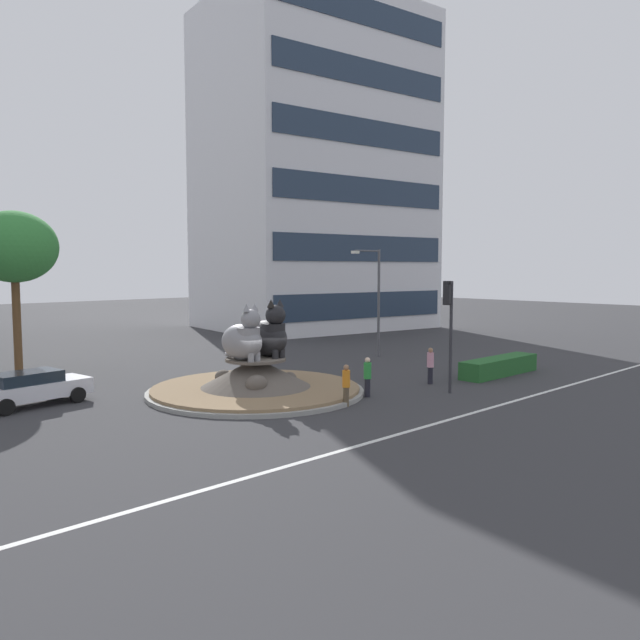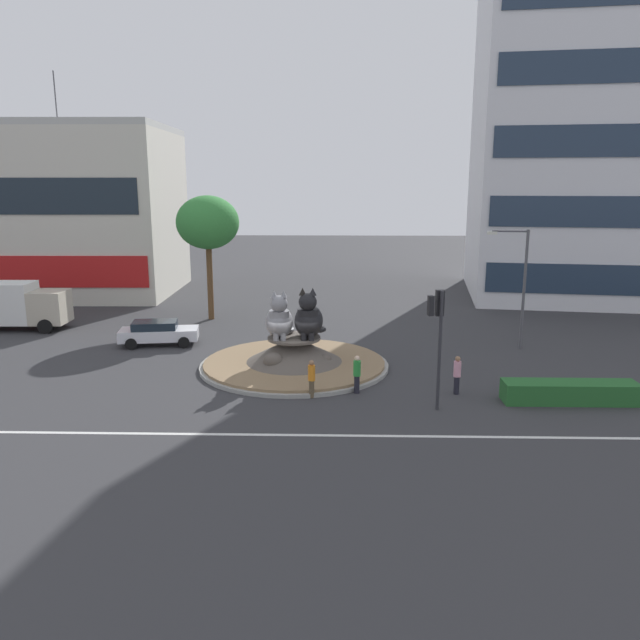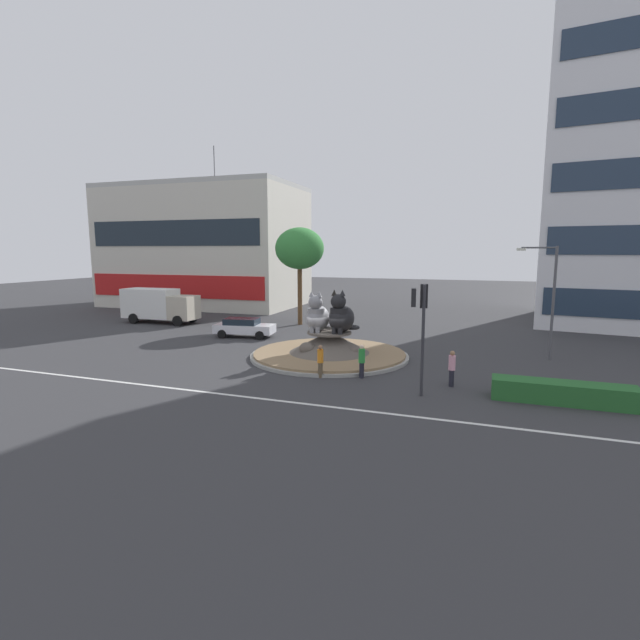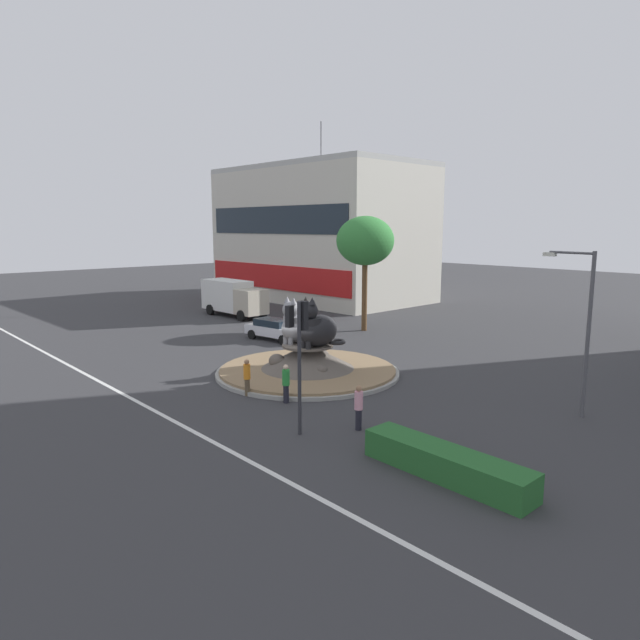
{
  "view_description": "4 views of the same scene",
  "coord_description": "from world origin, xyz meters",
  "px_view_note": "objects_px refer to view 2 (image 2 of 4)",
  "views": [
    {
      "loc": [
        -16.3,
        -21.54,
        5.53
      ],
      "look_at": [
        2.86,
        -1.09,
        3.16
      ],
      "focal_mm": 34.6,
      "sensor_mm": 36.0,
      "label": 1
    },
    {
      "loc": [
        2.05,
        -29.93,
        9.14
      ],
      "look_at": [
        1.35,
        -1.64,
        2.82
      ],
      "focal_mm": 34.56,
      "sensor_mm": 36.0,
      "label": 2
    },
    {
      "loc": [
        8.85,
        -26.34,
        6.42
      ],
      "look_at": [
        -0.02,
        -1.61,
        2.5
      ],
      "focal_mm": 26.33,
      "sensor_mm": 36.0,
      "label": 3
    },
    {
      "loc": [
        21.39,
        -18.55,
        7.63
      ],
      "look_at": [
        0.4,
        0.5,
        2.84
      ],
      "focal_mm": 31.36,
      "sensor_mm": 36.0,
      "label": 4
    }
  ],
  "objects_px": {
    "streetlight_arm": "(520,280)",
    "pedestrian_green_shirt": "(357,373)",
    "cat_statue_grey": "(279,320)",
    "pedestrian_pink_shirt": "(457,374)",
    "shophouse_block": "(40,211)",
    "office_tower": "(601,115)",
    "sedan_on_far_lane": "(158,332)",
    "delivery_box_truck": "(9,304)",
    "broadleaf_tree_behind_island": "(208,223)",
    "cat_statue_black": "(309,319)",
    "traffic_light_mast": "(438,323)",
    "pedestrian_orange_shirt": "(312,378)"
  },
  "relations": [
    {
      "from": "broadleaf_tree_behind_island",
      "to": "pedestrian_orange_shirt",
      "type": "relative_size",
      "value": 4.93
    },
    {
      "from": "office_tower",
      "to": "traffic_light_mast",
      "type": "bearing_deg",
      "value": -113.82
    },
    {
      "from": "traffic_light_mast",
      "to": "office_tower",
      "type": "bearing_deg",
      "value": -41.99
    },
    {
      "from": "broadleaf_tree_behind_island",
      "to": "pedestrian_pink_shirt",
      "type": "bearing_deg",
      "value": -47.27
    },
    {
      "from": "streetlight_arm",
      "to": "sedan_on_far_lane",
      "type": "xyz_separation_m",
      "value": [
        -20.34,
        0.27,
        -3.16
      ]
    },
    {
      "from": "pedestrian_orange_shirt",
      "to": "delivery_box_truck",
      "type": "relative_size",
      "value": 0.24
    },
    {
      "from": "streetlight_arm",
      "to": "delivery_box_truck",
      "type": "bearing_deg",
      "value": -0.0
    },
    {
      "from": "traffic_light_mast",
      "to": "sedan_on_far_lane",
      "type": "relative_size",
      "value": 1.08
    },
    {
      "from": "pedestrian_green_shirt",
      "to": "delivery_box_truck",
      "type": "distance_m",
      "value": 24.5
    },
    {
      "from": "pedestrian_pink_shirt",
      "to": "sedan_on_far_lane",
      "type": "bearing_deg",
      "value": 53.09
    },
    {
      "from": "office_tower",
      "to": "pedestrian_orange_shirt",
      "type": "relative_size",
      "value": 16.92
    },
    {
      "from": "cat_statue_grey",
      "to": "shophouse_block",
      "type": "relative_size",
      "value": 0.12
    },
    {
      "from": "sedan_on_far_lane",
      "to": "shophouse_block",
      "type": "bearing_deg",
      "value": 121.6
    },
    {
      "from": "streetlight_arm",
      "to": "sedan_on_far_lane",
      "type": "relative_size",
      "value": 1.45
    },
    {
      "from": "streetlight_arm",
      "to": "pedestrian_green_shirt",
      "type": "height_order",
      "value": "streetlight_arm"
    },
    {
      "from": "shophouse_block",
      "to": "office_tower",
      "type": "height_order",
      "value": "office_tower"
    },
    {
      "from": "sedan_on_far_lane",
      "to": "pedestrian_green_shirt",
      "type": "bearing_deg",
      "value": -44.1
    },
    {
      "from": "streetlight_arm",
      "to": "cat_statue_black",
      "type": "bearing_deg",
      "value": 25.85
    },
    {
      "from": "office_tower",
      "to": "pedestrian_orange_shirt",
      "type": "xyz_separation_m",
      "value": [
        -21.75,
        -25.6,
        -13.41
      ]
    },
    {
      "from": "traffic_light_mast",
      "to": "pedestrian_pink_shirt",
      "type": "xyz_separation_m",
      "value": [
        1.25,
        1.85,
        -2.7
      ]
    },
    {
      "from": "cat_statue_grey",
      "to": "pedestrian_pink_shirt",
      "type": "height_order",
      "value": "cat_statue_grey"
    },
    {
      "from": "cat_statue_black",
      "to": "streetlight_arm",
      "type": "xyz_separation_m",
      "value": [
        11.49,
        3.91,
        1.4
      ]
    },
    {
      "from": "office_tower",
      "to": "delivery_box_truck",
      "type": "relative_size",
      "value": 4.12
    },
    {
      "from": "shophouse_block",
      "to": "pedestrian_orange_shirt",
      "type": "distance_m",
      "value": 35.58
    },
    {
      "from": "cat_statue_grey",
      "to": "broadleaf_tree_behind_island",
      "type": "xyz_separation_m",
      "value": [
        -5.71,
        11.21,
        4.05
      ]
    },
    {
      "from": "shophouse_block",
      "to": "pedestrian_green_shirt",
      "type": "bearing_deg",
      "value": -45.75
    },
    {
      "from": "pedestrian_green_shirt",
      "to": "delivery_box_truck",
      "type": "xyz_separation_m",
      "value": [
        -21.58,
        11.58,
        0.73
      ]
    },
    {
      "from": "office_tower",
      "to": "pedestrian_green_shirt",
      "type": "bearing_deg",
      "value": -120.44
    },
    {
      "from": "cat_statue_grey",
      "to": "cat_statue_black",
      "type": "distance_m",
      "value": 1.46
    },
    {
      "from": "traffic_light_mast",
      "to": "pedestrian_orange_shirt",
      "type": "xyz_separation_m",
      "value": [
        -5.13,
        1.22,
        -2.73
      ]
    },
    {
      "from": "broadleaf_tree_behind_island",
      "to": "cat_statue_grey",
      "type": "bearing_deg",
      "value": -62.99
    },
    {
      "from": "pedestrian_green_shirt",
      "to": "streetlight_arm",
      "type": "bearing_deg",
      "value": 38.21
    },
    {
      "from": "shophouse_block",
      "to": "pedestrian_orange_shirt",
      "type": "height_order",
      "value": "shophouse_block"
    },
    {
      "from": "streetlight_arm",
      "to": "traffic_light_mast",
      "type": "bearing_deg",
      "value": 64.99
    },
    {
      "from": "shophouse_block",
      "to": "sedan_on_far_lane",
      "type": "distance_m",
      "value": 23.31
    },
    {
      "from": "traffic_light_mast",
      "to": "pedestrian_green_shirt",
      "type": "relative_size",
      "value": 2.89
    },
    {
      "from": "cat_statue_black",
      "to": "pedestrian_orange_shirt",
      "type": "distance_m",
      "value": 4.81
    },
    {
      "from": "pedestrian_green_shirt",
      "to": "delivery_box_truck",
      "type": "relative_size",
      "value": 0.25
    },
    {
      "from": "cat_statue_grey",
      "to": "sedan_on_far_lane",
      "type": "xyz_separation_m",
      "value": [
        -7.39,
        4.26,
        -1.72
      ]
    },
    {
      "from": "broadleaf_tree_behind_island",
      "to": "cat_statue_black",
      "type": "bearing_deg",
      "value": -57.2
    },
    {
      "from": "shophouse_block",
      "to": "cat_statue_black",
      "type": "bearing_deg",
      "value": -43.71
    },
    {
      "from": "traffic_light_mast",
      "to": "cat_statue_black",
      "type": "bearing_deg",
      "value": 33.26
    },
    {
      "from": "pedestrian_green_shirt",
      "to": "pedestrian_pink_shirt",
      "type": "distance_m",
      "value": 4.4
    },
    {
      "from": "pedestrian_green_shirt",
      "to": "delivery_box_truck",
      "type": "height_order",
      "value": "delivery_box_truck"
    },
    {
      "from": "broadleaf_tree_behind_island",
      "to": "pedestrian_pink_shirt",
      "type": "height_order",
      "value": "broadleaf_tree_behind_island"
    },
    {
      "from": "streetlight_arm",
      "to": "delivery_box_truck",
      "type": "distance_m",
      "value": 31.09
    },
    {
      "from": "cat_statue_grey",
      "to": "streetlight_arm",
      "type": "distance_m",
      "value": 13.63
    },
    {
      "from": "cat_statue_black",
      "to": "pedestrian_green_shirt",
      "type": "relative_size",
      "value": 1.54
    },
    {
      "from": "pedestrian_orange_shirt",
      "to": "delivery_box_truck",
      "type": "bearing_deg",
      "value": 54.34
    },
    {
      "from": "traffic_light_mast",
      "to": "pedestrian_orange_shirt",
      "type": "bearing_deg",
      "value": 66.41
    }
  ]
}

